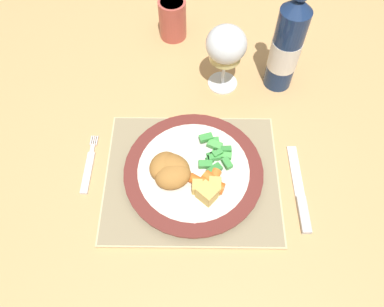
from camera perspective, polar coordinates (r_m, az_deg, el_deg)
ground_plane at (r=1.48m, az=-0.33°, el=-10.16°), size 6.00×6.00×0.00m
dining_table at (r=0.90m, az=-0.53°, el=4.95°), size 1.13×1.05×0.74m
placemat at (r=0.72m, az=-0.02°, el=-3.58°), size 0.33×0.28×0.01m
dinner_plate at (r=0.70m, az=0.23°, el=-2.82°), size 0.26×0.26×0.02m
breaded_croquettes at (r=0.68m, az=-3.35°, el=-2.49°), size 0.09×0.09×0.04m
green_beans_pile at (r=0.71m, az=3.55°, el=-0.08°), size 0.06×0.09×0.02m
glazed_carrots at (r=0.67m, az=2.65°, el=-4.51°), size 0.07×0.05×0.02m
fork at (r=0.75m, az=-15.46°, el=-2.13°), size 0.02×0.13×0.01m
table_knife at (r=0.73m, az=16.15°, el=-6.13°), size 0.02×0.18×0.01m
wine_glass at (r=0.78m, az=5.22°, el=15.86°), size 0.08×0.08×0.15m
bottle at (r=0.80m, az=14.28°, el=15.78°), size 0.06×0.06×0.29m
roast_potatoes at (r=0.66m, az=2.39°, el=-5.61°), size 0.05×0.05×0.03m
drinking_cup at (r=0.94m, az=-2.99°, el=19.87°), size 0.06×0.06×0.10m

